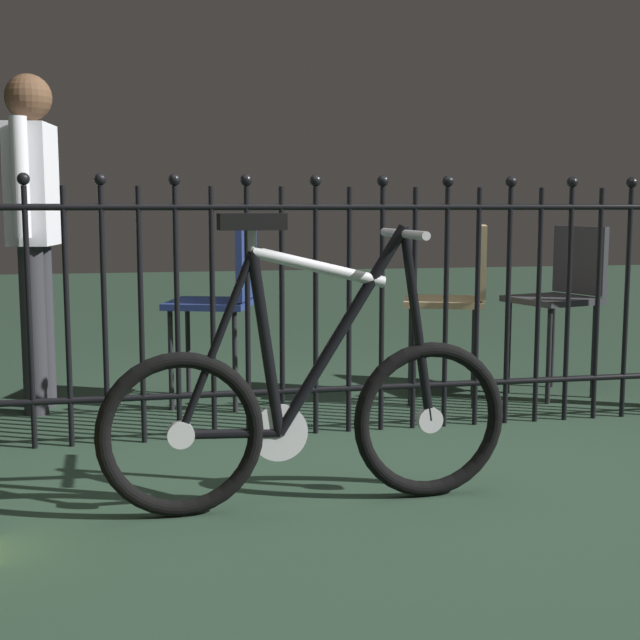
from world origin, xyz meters
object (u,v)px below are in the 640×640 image
at_px(bicycle, 309,408).
at_px(person_visitor, 33,215).
at_px(chair_tan, 460,292).
at_px(chair_charcoal, 563,290).
at_px(chair_navy, 225,291).

bearing_deg(bicycle, person_visitor, 121.90).
xyz_separation_m(bicycle, chair_tan, (1.00, 1.33, 0.22)).
distance_m(chair_charcoal, person_visitor, 2.56).
bearing_deg(person_visitor, chair_navy, -3.89).
height_order(chair_tan, person_visitor, person_visitor).
xyz_separation_m(chair_charcoal, person_visitor, (-2.53, 0.17, 0.37)).
bearing_deg(person_visitor, bicycle, -58.10).
xyz_separation_m(bicycle, person_visitor, (-0.96, 1.55, 0.58)).
bearing_deg(chair_tan, person_visitor, 173.59).
relative_size(chair_charcoal, person_visitor, 0.55).
bearing_deg(chair_tan, bicycle, -126.92).
height_order(chair_navy, chair_charcoal, chair_navy).
distance_m(chair_tan, chair_charcoal, 0.57).
bearing_deg(chair_charcoal, chair_tan, -174.44).
relative_size(chair_tan, person_visitor, 0.56).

